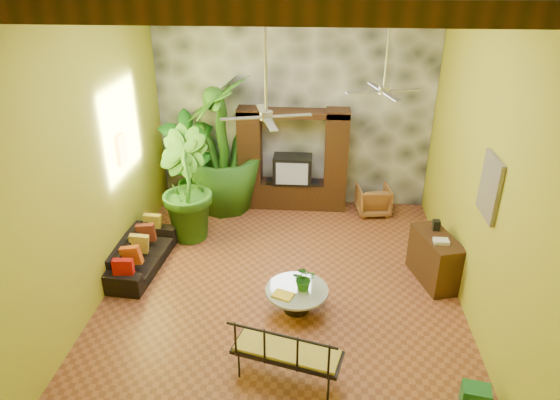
# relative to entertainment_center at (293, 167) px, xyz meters

# --- Properties ---
(ground) EXTENTS (7.00, 7.00, 0.00)m
(ground) POSITION_rel_entertainment_center_xyz_m (0.00, -3.14, -0.97)
(ground) COLOR brown
(ground) RESTS_ON ground
(back_wall) EXTENTS (6.00, 0.02, 5.00)m
(back_wall) POSITION_rel_entertainment_center_xyz_m (0.00, 0.36, 1.53)
(back_wall) COLOR gold
(back_wall) RESTS_ON ground
(left_wall) EXTENTS (0.02, 7.00, 5.00)m
(left_wall) POSITION_rel_entertainment_center_xyz_m (-3.00, -3.14, 1.53)
(left_wall) COLOR gold
(left_wall) RESTS_ON ground
(right_wall) EXTENTS (0.02, 7.00, 5.00)m
(right_wall) POSITION_rel_entertainment_center_xyz_m (3.00, -3.14, 1.53)
(right_wall) COLOR gold
(right_wall) RESTS_ON ground
(stone_accent_wall) EXTENTS (5.98, 0.10, 4.98)m
(stone_accent_wall) POSITION_rel_entertainment_center_xyz_m (0.00, 0.30, 1.53)
(stone_accent_wall) COLOR #383B3F
(stone_accent_wall) RESTS_ON ground
(entertainment_center) EXTENTS (2.40, 0.55, 2.30)m
(entertainment_center) POSITION_rel_entertainment_center_xyz_m (0.00, 0.00, 0.00)
(entertainment_center) COLOR black
(entertainment_center) RESTS_ON ground
(ceiling_fan_front) EXTENTS (1.28, 1.28, 1.86)m
(ceiling_fan_front) POSITION_rel_entertainment_center_xyz_m (-0.20, -3.54, 2.44)
(ceiling_fan_front) COLOR #ACACB1
(ceiling_fan_front) RESTS_ON ceiling
(ceiling_fan_back) EXTENTS (1.28, 1.28, 1.86)m
(ceiling_fan_back) POSITION_rel_entertainment_center_xyz_m (1.60, -1.94, 2.44)
(ceiling_fan_back) COLOR #ACACB1
(ceiling_fan_back) RESTS_ON ceiling
(wall_art_mask) EXTENTS (0.06, 0.32, 0.55)m
(wall_art_mask) POSITION_rel_entertainment_center_xyz_m (-2.96, -2.14, 1.13)
(wall_art_mask) COLOR gold
(wall_art_mask) RESTS_ON left_wall
(wall_art_painting) EXTENTS (0.06, 0.70, 0.90)m
(wall_art_painting) POSITION_rel_entertainment_center_xyz_m (2.96, -3.74, 1.33)
(wall_art_painting) COLOR #295297
(wall_art_painting) RESTS_ON right_wall
(sofa) EXTENTS (0.91, 1.98, 0.56)m
(sofa) POSITION_rel_entertainment_center_xyz_m (-2.65, -2.72, -0.68)
(sofa) COLOR black
(sofa) RESTS_ON ground
(wicker_armchair) EXTENTS (0.78, 0.80, 0.65)m
(wicker_armchair) POSITION_rel_entertainment_center_xyz_m (1.81, -0.21, -0.64)
(wicker_armchair) COLOR olive
(wicker_armchair) RESTS_ON ground
(tall_plant_a) EXTENTS (1.41, 1.22, 2.24)m
(tall_plant_a) POSITION_rel_entertainment_center_xyz_m (-2.26, -0.29, 0.16)
(tall_plant_a) COLOR #1B671B
(tall_plant_a) RESTS_ON ground
(tall_plant_b) EXTENTS (1.56, 1.59, 2.25)m
(tall_plant_b) POSITION_rel_entertainment_center_xyz_m (-2.07, -1.50, 0.16)
(tall_plant_b) COLOR #286119
(tall_plant_b) RESTS_ON ground
(tall_plant_c) EXTENTS (1.85, 1.85, 3.03)m
(tall_plant_c) POSITION_rel_entertainment_center_xyz_m (-1.54, -0.17, 0.55)
(tall_plant_c) COLOR #275C18
(tall_plant_c) RESTS_ON ground
(coffee_table) EXTENTS (1.02, 1.02, 0.40)m
(coffee_table) POSITION_rel_entertainment_center_xyz_m (0.28, -3.74, -0.71)
(coffee_table) COLOR black
(coffee_table) RESTS_ON ground
(centerpiece_plant) EXTENTS (0.38, 0.34, 0.41)m
(centerpiece_plant) POSITION_rel_entertainment_center_xyz_m (0.39, -3.73, -0.36)
(centerpiece_plant) COLOR #216119
(centerpiece_plant) RESTS_ON coffee_table
(yellow_tray) EXTENTS (0.38, 0.32, 0.03)m
(yellow_tray) POSITION_rel_entertainment_center_xyz_m (0.07, -3.94, -0.55)
(yellow_tray) COLOR gold
(yellow_tray) RESTS_ON coffee_table
(iron_bench) EXTENTS (1.54, 0.89, 0.57)m
(iron_bench) POSITION_rel_entertainment_center_xyz_m (0.22, -5.30, -0.42)
(iron_bench) COLOR black
(iron_bench) RESTS_ON ground
(side_console) EXTENTS (0.79, 1.21, 0.89)m
(side_console) POSITION_rel_entertainment_center_xyz_m (2.65, -2.73, -0.52)
(side_console) COLOR #321B10
(side_console) RESTS_ON ground
(green_bin) EXTENTS (0.39, 0.32, 0.31)m
(green_bin) POSITION_rel_entertainment_center_xyz_m (2.65, -5.51, -0.81)
(green_bin) COLOR #228029
(green_bin) RESTS_ON ground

